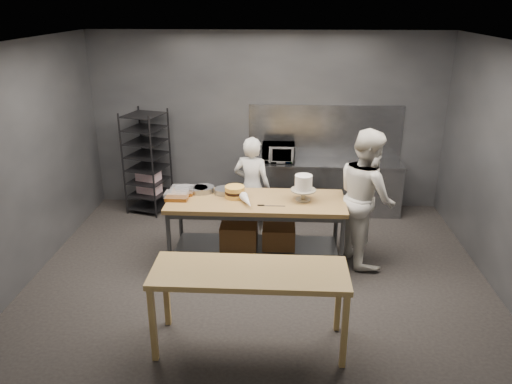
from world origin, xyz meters
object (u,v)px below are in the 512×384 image
work_table (256,223)px  layer_cake (235,192)px  near_counter (250,278)px  chef_right (366,197)px  chef_behind (252,187)px  speed_rack (147,163)px  microwave (278,152)px  frosted_cake_stand (303,185)px

work_table → layer_cake: (-0.29, 0.07, 0.43)m
near_counter → chef_right: size_ratio=1.06×
work_table → near_counter: (0.04, -1.85, 0.24)m
chef_behind → speed_rack: bearing=-11.1°
near_counter → speed_rack: size_ratio=1.14×
layer_cake → microwave: bearing=71.8°
chef_right → microwave: chef_right is taller
chef_behind → chef_right: bearing=172.0°
speed_rack → chef_behind: speed_rack is taller
speed_rack → layer_cake: bearing=-45.1°
near_counter → chef_behind: (-0.14, 2.66, -0.02)m
speed_rack → near_counter: bearing=-61.0°
work_table → speed_rack: speed_rack is taller
work_table → microwave: size_ratio=4.43×
chef_right → frosted_cake_stand: chef_right is taller
chef_right → frosted_cake_stand: (-0.86, -0.11, 0.20)m
speed_rack → layer_cake: speed_rack is taller
work_table → layer_cake: bearing=166.8°
layer_cake → chef_right: bearing=1.7°
near_counter → microwave: 3.67m
chef_behind → chef_right: size_ratio=0.83×
speed_rack → frosted_cake_stand: 3.12m
near_counter → microwave: (0.24, 3.66, 0.24)m
work_table → chef_behind: 0.85m
chef_right → microwave: size_ratio=3.49×
work_table → chef_behind: bearing=97.4°
work_table → speed_rack: size_ratio=1.37×
chef_right → work_table: bearing=80.5°
layer_cake → speed_rack: bearing=134.9°
work_table → speed_rack: (-1.95, 1.73, 0.28)m
work_table → frosted_cake_stand: frosted_cake_stand is taller
frosted_cake_stand → chef_right: bearing=7.3°
chef_right → layer_cake: (-1.79, -0.05, 0.05)m
speed_rack → chef_right: 3.80m
near_counter → frosted_cake_stand: bearing=72.2°
near_counter → chef_right: 2.46m
speed_rack → layer_cake: 2.35m
layer_cake → frosted_cake_stand: bearing=-3.4°
frosted_cake_stand → layer_cake: (-0.93, 0.06, -0.14)m
chef_behind → microwave: bearing=-95.7°
chef_behind → chef_right: chef_right is taller
chef_right → near_counter: bearing=129.3°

